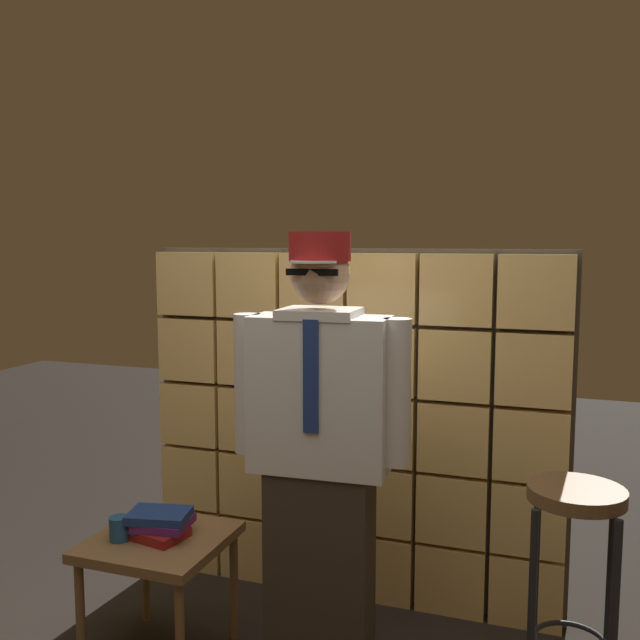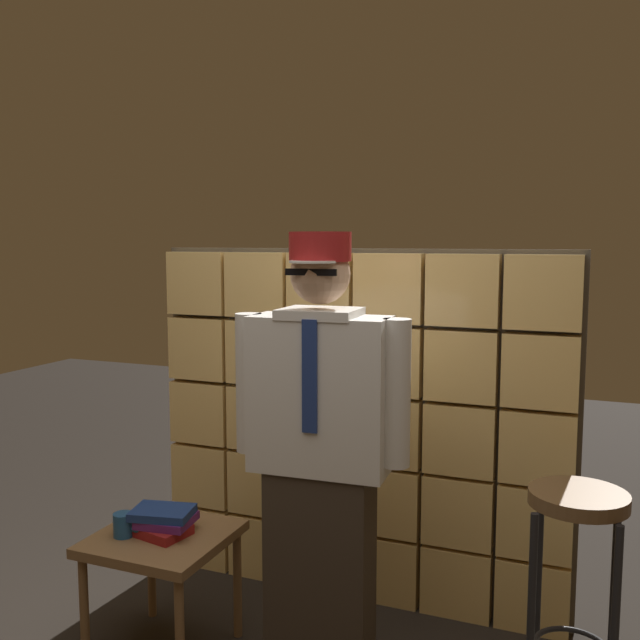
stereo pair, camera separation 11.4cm
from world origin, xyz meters
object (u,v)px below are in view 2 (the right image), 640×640
(bar_stool, at_px, (576,550))
(side_table, at_px, (163,549))
(standing_person, at_px, (320,452))
(coffee_mug, at_px, (124,525))
(book_stack, at_px, (163,521))

(bar_stool, xyz_separation_m, side_table, (-1.57, -0.23, -0.17))
(standing_person, height_order, coffee_mug, standing_person)
(coffee_mug, bearing_deg, book_stack, 31.50)
(standing_person, distance_m, coffee_mug, 0.87)
(side_table, height_order, book_stack, book_stack)
(bar_stool, bearing_deg, side_table, -171.71)
(book_stack, distance_m, coffee_mug, 0.15)
(book_stack, bearing_deg, coffee_mug, -148.50)
(standing_person, bearing_deg, bar_stool, 4.64)
(bar_stool, bearing_deg, standing_person, -171.97)
(bar_stool, bearing_deg, coffee_mug, -169.71)
(standing_person, xyz_separation_m, book_stack, (-0.65, -0.10, -0.34))
(standing_person, bearing_deg, side_table, -174.72)
(standing_person, distance_m, bar_stool, 0.97)
(standing_person, bearing_deg, book_stack, -174.73)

